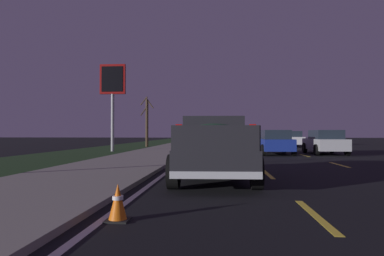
% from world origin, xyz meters
% --- Properties ---
extents(ground, '(144.00, 144.00, 0.00)m').
position_xyz_m(ground, '(27.00, 0.00, 0.00)').
color(ground, black).
extents(sidewalk_shoulder, '(108.00, 4.00, 0.12)m').
position_xyz_m(sidewalk_shoulder, '(27.00, 7.45, 0.06)').
color(sidewalk_shoulder, gray).
rests_on(sidewalk_shoulder, ground).
extents(grass_verge, '(108.00, 6.00, 0.01)m').
position_xyz_m(grass_verge, '(27.00, 12.45, 0.00)').
color(grass_verge, '#1E3819').
rests_on(grass_verge, ground).
extents(lane_markings, '(108.00, 7.04, 0.01)m').
position_xyz_m(lane_markings, '(30.08, 3.09, 0.00)').
color(lane_markings, yellow).
rests_on(lane_markings, ground).
extents(pickup_truck, '(5.48, 2.40, 1.87)m').
position_xyz_m(pickup_truck, '(9.40, 3.50, 0.98)').
color(pickup_truck, '#232328').
rests_on(pickup_truck, ground).
extents(sedan_blue, '(4.43, 2.08, 1.54)m').
position_xyz_m(sedan_blue, '(21.51, -0.12, 0.78)').
color(sedan_blue, navy).
rests_on(sedan_blue, ground).
extents(sedan_silver, '(4.40, 2.02, 1.54)m').
position_xyz_m(sedan_silver, '(22.00, -3.38, 0.78)').
color(sedan_silver, '#B2B5BA').
rests_on(sedan_silver, ground).
extents(sedan_white, '(4.41, 2.04, 1.54)m').
position_xyz_m(sedan_white, '(33.78, -3.59, 0.78)').
color(sedan_white, silver).
rests_on(sedan_white, ground).
extents(gas_price_sign, '(0.27, 1.90, 6.44)m').
position_xyz_m(gas_price_sign, '(24.19, 11.23, 4.81)').
color(gas_price_sign, '#99999E').
rests_on(gas_price_sign, ground).
extents(bare_tree_far, '(1.32, 1.41, 4.96)m').
position_xyz_m(bare_tree_far, '(32.63, 10.46, 2.53)').
color(bare_tree_far, '#423323').
rests_on(bare_tree_far, ground).
extents(traffic_cone_near, '(0.36, 0.36, 0.58)m').
position_xyz_m(traffic_cone_near, '(4.42, 4.89, 0.28)').
color(traffic_cone_near, black).
rests_on(traffic_cone_near, ground).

